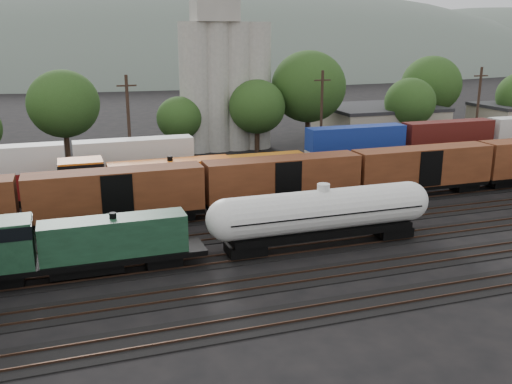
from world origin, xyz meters
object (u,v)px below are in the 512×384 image
object	(u,v)px
green_locomotive	(71,245)
grain_silo	(224,71)
orange_locomotive	(136,181)
tank_car_a	(323,213)

from	to	relation	value
green_locomotive	grain_silo	xyz separation A→B (m)	(22.57, 41.00, 8.74)
orange_locomotive	grain_silo	size ratio (longest dim) A/B	0.68
green_locomotive	grain_silo	world-z (taller)	grain_silo
tank_car_a	grain_silo	world-z (taller)	grain_silo
tank_car_a	orange_locomotive	bearing A→B (deg)	129.81
orange_locomotive	grain_silo	world-z (taller)	grain_silo
green_locomotive	tank_car_a	size ratio (longest dim) A/B	0.89
green_locomotive	orange_locomotive	size ratio (longest dim) A/B	0.84
green_locomotive	orange_locomotive	xyz separation A→B (m)	(6.32, 15.00, 0.27)
green_locomotive	grain_silo	distance (m)	47.61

